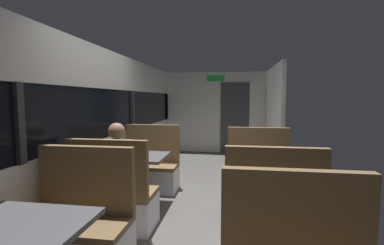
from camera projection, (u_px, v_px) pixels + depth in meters
name	position (u px, v px, depth m)	size (l,w,h in m)	color
ground_plane	(196.00, 212.00, 3.73)	(3.30, 9.20, 0.02)	#514F4C
carriage_window_panel_left	(95.00, 130.00, 3.85)	(0.09, 8.48, 2.30)	beige
carriage_end_bulkhead	(218.00, 113.00, 7.75)	(2.90, 0.11, 2.30)	beige
carriage_aisle_panel_right	(274.00, 116.00, 6.37)	(0.08, 2.40, 2.30)	beige
dining_table_near_window	(16.00, 239.00, 1.75)	(0.90, 0.70, 0.74)	#9E9EA3
bench_near_window_facing_entry	(78.00, 233.00, 2.47)	(0.95, 0.50, 1.10)	silver
dining_table_mid_window	(135.00, 162.00, 3.88)	(0.90, 0.70, 0.74)	#9E9EA3
bench_mid_window_facing_end	(114.00, 201.00, 3.22)	(0.95, 0.50, 1.10)	silver
bench_mid_window_facing_entry	(150.00, 171.00, 4.59)	(0.95, 0.50, 1.10)	silver
dining_table_rear_aisle	(264.00, 171.00, 3.42)	(0.90, 0.70, 0.74)	#9E9EA3
bench_rear_aisle_facing_end	(272.00, 219.00, 2.75)	(0.95, 0.50, 1.10)	silver
bench_rear_aisle_facing_entry	(259.00, 179.00, 4.13)	(0.95, 0.50, 1.10)	silver
seated_passenger	(117.00, 182.00, 3.27)	(0.47, 0.55, 1.26)	#26262D
coffee_cup_primary	(269.00, 160.00, 3.37)	(0.07, 0.07, 0.09)	white
coffee_cup_secondary	(135.00, 154.00, 3.75)	(0.07, 0.07, 0.09)	white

